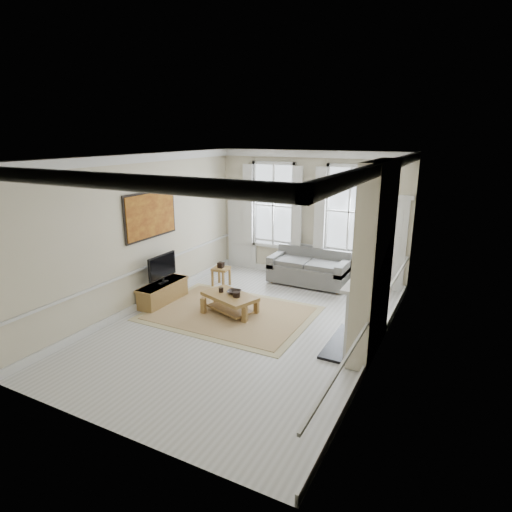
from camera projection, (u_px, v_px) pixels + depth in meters
The scene contains 23 objects.
floor at pixel (246, 327), 8.72m from camera, with size 7.20×7.20×0.00m, color #B7B5AD.
ceiling at pixel (244, 156), 7.78m from camera, with size 7.20×7.20×0.00m, color white.
back_wall at pixel (310, 216), 11.32m from camera, with size 5.20×5.20×0.00m, color beige.
left_wall at pixel (141, 233), 9.39m from camera, with size 7.20×7.20×0.00m, color beige.
right_wall at pixel (382, 265), 7.10m from camera, with size 7.20×7.20×0.00m, color beige.
window_left at pixel (274, 206), 11.69m from camera, with size 1.26×0.20×2.20m, color #B2BCC6, non-canonical shape.
window_right at pixel (349, 212), 10.76m from camera, with size 1.26×0.20×2.20m, color #B2BCC6, non-canonical shape.
door_left at pixel (242, 229), 12.34m from camera, with size 0.90×0.08×2.30m, color silver.
door_right at pixel (387, 245), 10.54m from camera, with size 0.90×0.08×2.30m, color silver.
painting at pixel (151, 215), 9.53m from camera, with size 0.05×1.66×1.06m, color #BF7C20.
chimney_breast at pixel (374, 260), 7.35m from camera, with size 0.35×1.70×3.38m, color beige.
hearth at pixel (344, 343), 8.00m from camera, with size 0.55×1.50×0.05m, color black.
fireplace at pixel (357, 310), 7.72m from camera, with size 0.21×1.45×1.33m.
mirror at pixel (363, 239), 7.35m from camera, with size 0.06×1.26×1.06m, color #B88932.
sofa at pixel (310, 270), 11.17m from camera, with size 2.01×0.98×0.90m.
side_table at pixel (221, 272), 10.98m from camera, with size 0.46×0.46×0.49m.
rug at pixel (230, 313), 9.36m from camera, with size 3.50×2.60×0.02m, color #A98157.
coffee_table at pixel (230, 298), 9.26m from camera, with size 1.35×1.04×0.45m.
ceramic_pot_a at pixel (221, 290), 9.38m from camera, with size 0.10×0.10×0.10m, color black.
ceramic_pot_b at pixel (237, 295), 9.09m from camera, with size 0.16×0.16×0.11m, color black.
bowl at pixel (234, 292), 9.29m from camera, with size 0.30×0.30×0.07m, color black.
tv_stand at pixel (163, 293), 9.93m from camera, with size 0.43×1.34×0.48m, color brown.
tv at pixel (162, 267), 9.74m from camera, with size 0.08×0.90×0.68m.
Camera 1 is at (3.85, -6.99, 3.80)m, focal length 30.00 mm.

